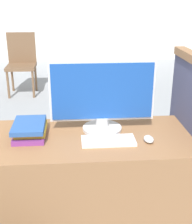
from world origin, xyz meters
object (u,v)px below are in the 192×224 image
Objects in this scene: book_stack at (30,130)px; monitor at (102,97)px; mouse at (149,139)px; keyboard at (108,141)px; far_chair at (21,60)px.

monitor is at bearing 8.30° from book_stack.
book_stack is at bearing 169.73° from mouse.
book_stack is at bearing -171.70° from monitor.
book_stack is at bearing 166.44° from keyboard.
mouse is at bearing -36.79° from monitor.
keyboard is 0.33× the size of far_chair.
far_chair reaches higher than book_stack.
monitor is 0.28m from keyboard.
mouse is at bearing -121.32° from far_chair.
mouse is 3.55m from far_chair.
far_chair is (-1.00, 3.31, -0.20)m from keyboard.
keyboard is at bearing -124.92° from far_chair.
monitor is 3.31m from far_chair.
keyboard is at bearing -83.38° from monitor.
monitor is 2.42× the size of book_stack.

